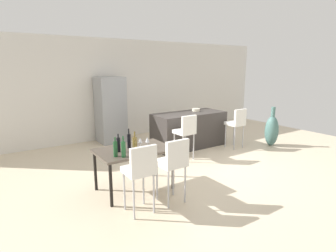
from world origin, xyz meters
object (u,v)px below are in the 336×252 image
at_px(dining_table, 134,153).
at_px(refrigerator, 111,110).
at_px(dining_chair_far, 173,161).
at_px(wine_bottle_right, 129,141).
at_px(bar_chair_middle, 237,122).
at_px(wine_bottle_inner, 118,145).
at_px(dining_chair_near, 140,168).
at_px(wine_glass_left, 140,141).
at_px(bar_chair_left, 186,130).
at_px(wine_glass_near, 147,140).
at_px(floor_vase, 272,130).
at_px(wine_bottle_far, 135,144).
at_px(wine_bottle_middle, 123,149).
at_px(kitchen_island, 189,130).
at_px(fruit_bowl, 196,110).
at_px(wine_bottle_corner, 115,149).

bearing_deg(dining_table, refrigerator, 74.54).
bearing_deg(dining_chair_far, wine_bottle_right, 110.68).
xyz_separation_m(bar_chair_middle, wine_bottle_inner, (-3.64, -0.76, 0.16)).
xyz_separation_m(bar_chair_middle, wine_bottle_right, (-3.40, -0.66, 0.17)).
xyz_separation_m(dining_chair_near, wine_glass_left, (0.42, 0.78, 0.17)).
xyz_separation_m(bar_chair_left, wine_glass_left, (-1.56, -0.74, 0.17)).
height_order(wine_glass_near, floor_vase, floor_vase).
distance_m(wine_glass_left, wine_glass_near, 0.13).
relative_size(bar_chair_middle, wine_bottle_far, 3.02).
height_order(wine_bottle_right, floor_vase, wine_bottle_right).
relative_size(bar_chair_middle, wine_glass_near, 6.03).
xyz_separation_m(dining_table, wine_bottle_far, (-0.06, -0.17, 0.21)).
bearing_deg(wine_bottle_middle, wine_bottle_right, 54.18).
bearing_deg(wine_bottle_right, wine_glass_left, -24.84).
bearing_deg(dining_chair_far, wine_glass_left, 100.96).
bearing_deg(dining_table, wine_bottle_right, 113.59).
relative_size(kitchen_island, dining_chair_near, 1.87).
bearing_deg(dining_table, wine_glass_left, 4.84).
distance_m(dining_table, wine_bottle_inner, 0.34).
xyz_separation_m(wine_bottle_far, wine_bottle_middle, (-0.26, -0.12, -0.00)).
xyz_separation_m(bar_chair_left, wine_bottle_far, (-1.76, -0.93, 0.17)).
bearing_deg(fruit_bowl, floor_vase, -39.04).
height_order(bar_chair_left, wine_glass_near, bar_chair_left).
xyz_separation_m(wine_bottle_right, wine_bottle_far, (-0.02, -0.27, 0.00)).
xyz_separation_m(bar_chair_middle, dining_chair_near, (-3.65, -1.52, 0.00)).
relative_size(wine_bottle_middle, floor_vase, 0.32).
height_order(wine_bottle_far, wine_bottle_corner, wine_bottle_far).
distance_m(wine_bottle_inner, refrigerator, 3.38).
bearing_deg(wine_glass_left, wine_bottle_corner, -158.50).
bearing_deg(dining_table, wine_bottle_middle, -137.19).
bearing_deg(wine_bottle_inner, dining_chair_near, -90.57).
bearing_deg(wine_glass_near, wine_bottle_middle, -154.11).
xyz_separation_m(dining_chair_near, wine_bottle_inner, (0.01, 0.77, 0.16)).
relative_size(dining_chair_far, refrigerator, 0.57).
distance_m(dining_chair_far, wine_glass_left, 0.82).
bearing_deg(dining_chair_near, refrigerator, 73.57).
xyz_separation_m(wine_bottle_inner, wine_glass_left, (0.41, 0.02, 0.00)).
distance_m(dining_table, fruit_bowl, 3.22).
bearing_deg(floor_vase, wine_bottle_inner, -175.29).
relative_size(wine_bottle_middle, wine_bottle_corner, 1.07).
xyz_separation_m(bar_chair_middle, wine_bottle_middle, (-3.69, -1.05, 0.17)).
xyz_separation_m(wine_bottle_corner, refrigerator, (1.29, 3.38, 0.05)).
height_order(wine_bottle_middle, fruit_bowl, wine_bottle_middle).
distance_m(wine_bottle_right, wine_bottle_far, 0.27).
bearing_deg(floor_vase, wine_bottle_right, -176.31).
relative_size(kitchen_island, wine_bottle_inner, 6.46).
bearing_deg(kitchen_island, wine_glass_near, -143.97).
relative_size(wine_bottle_middle, wine_glass_left, 1.93).
bearing_deg(bar_chair_middle, dining_table, -167.42).
xyz_separation_m(wine_bottle_middle, wine_glass_near, (0.58, 0.28, -0.01)).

